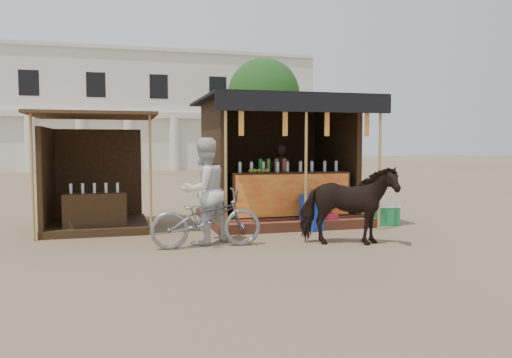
{
  "coord_description": "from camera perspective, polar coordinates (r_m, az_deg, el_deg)",
  "views": [
    {
      "loc": [
        -2.48,
        -7.59,
        1.77
      ],
      "look_at": [
        0.0,
        1.6,
        1.1
      ],
      "focal_mm": 35.0,
      "sensor_mm": 36.0,
      "label": 1
    }
  ],
  "objects": [
    {
      "name": "ground",
      "position": [
        8.18,
        2.95,
        -8.47
      ],
      "size": [
        120.0,
        120.0,
        0.0
      ],
      "primitive_type": "plane",
      "color": "#846B4C",
      "rests_on": "ground"
    },
    {
      "name": "main_stall",
      "position": [
        11.52,
        2.55,
        0.29
      ],
      "size": [
        3.6,
        3.61,
        2.78
      ],
      "color": "brown",
      "rests_on": "ground"
    },
    {
      "name": "secondary_stall",
      "position": [
        10.89,
        -18.67,
        -1.03
      ],
      "size": [
        2.4,
        2.4,
        2.38
      ],
      "color": "#372714",
      "rests_on": "ground"
    },
    {
      "name": "cow",
      "position": [
        8.86,
        10.48,
        -3.0
      ],
      "size": [
        1.8,
        1.21,
        1.39
      ],
      "primitive_type": "imported",
      "rotation": [
        0.0,
        0.0,
        1.27
      ],
      "color": "black",
      "rests_on": "ground"
    },
    {
      "name": "motorbike",
      "position": [
        8.58,
        -5.68,
        -4.51
      ],
      "size": [
        1.91,
        0.69,
        1.0
      ],
      "primitive_type": "imported",
      "rotation": [
        0.0,
        0.0,
        1.58
      ],
      "color": "gray",
      "rests_on": "ground"
    },
    {
      "name": "bystander",
      "position": [
        8.86,
        -5.95,
        -1.37
      ],
      "size": [
        1.15,
        1.07,
        1.88
      ],
      "primitive_type": "imported",
      "rotation": [
        0.0,
        0.0,
        3.64
      ],
      "color": "silver",
      "rests_on": "ground"
    },
    {
      "name": "blue_barrel",
      "position": [
        10.39,
        6.44,
        -3.78
      ],
      "size": [
        0.67,
        0.67,
        0.73
      ],
      "primitive_type": "cylinder",
      "rotation": [
        0.0,
        0.0,
        -0.25
      ],
      "color": "#1738B1",
      "rests_on": "ground"
    },
    {
      "name": "red_crate",
      "position": [
        10.56,
        8.08,
        -4.79
      ],
      "size": [
        0.38,
        0.38,
        0.32
      ],
      "primitive_type": "cube",
      "rotation": [
        0.0,
        0.0,
        -0.03
      ],
      "color": "maroon",
      "rests_on": "ground"
    },
    {
      "name": "cooler",
      "position": [
        11.29,
        14.3,
        -3.94
      ],
      "size": [
        0.71,
        0.55,
        0.46
      ],
      "color": "#1B7A3D",
      "rests_on": "ground"
    },
    {
      "name": "background_building",
      "position": [
        37.61,
        -14.47,
        7.25
      ],
      "size": [
        26.0,
        7.45,
        8.18
      ],
      "color": "silver",
      "rests_on": "ground"
    },
    {
      "name": "tree",
      "position": [
        31.0,
        0.48,
        9.31
      ],
      "size": [
        4.5,
        4.4,
        7.0
      ],
      "color": "#382314",
      "rests_on": "ground"
    }
  ]
}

